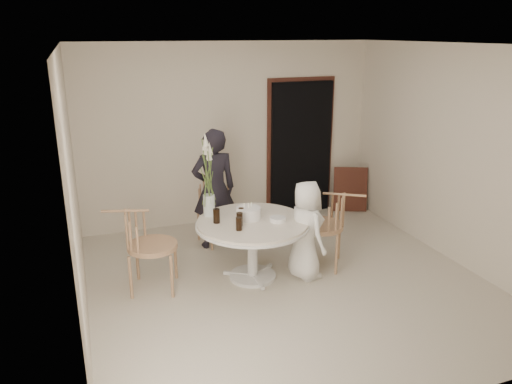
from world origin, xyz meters
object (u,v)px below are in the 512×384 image
object	(u,v)px
girl	(214,189)
birthday_cake	(249,213)
chair_far	(213,200)
chair_left	(139,238)
table	(253,230)
chair_right	(332,219)
flower_vase	(208,179)
boy	(306,230)

from	to	relation	value
girl	birthday_cake	size ratio (longest dim) A/B	5.71
chair_far	chair_left	xyz separation A→B (m)	(-1.16, -1.12, 0.05)
table	girl	size ratio (longest dim) A/B	0.81
chair_right	flower_vase	xyz separation A→B (m)	(-1.46, 0.37, 0.55)
table	girl	world-z (taller)	girl
boy	flower_vase	size ratio (longest dim) A/B	1.18
chair_left	birthday_cake	world-z (taller)	chair_left
chair_far	flower_vase	distance (m)	1.16
chair_far	birthday_cake	world-z (taller)	birthday_cake
chair_right	chair_left	size ratio (longest dim) A/B	1.00
chair_right	girl	xyz separation A→B (m)	(-1.20, 1.09, 0.19)
boy	birthday_cake	bearing A→B (deg)	57.13
table	chair_far	distance (m)	1.30
chair_right	girl	bearing A→B (deg)	-99.49
chair_far	chair_left	size ratio (longest dim) A/B	0.92
chair_right	girl	world-z (taller)	girl
table	chair_right	distance (m)	1.03
girl	birthday_cake	xyz separation A→B (m)	(0.15, -0.98, -0.02)
table	chair_far	size ratio (longest dim) A/B	1.49
chair_right	boy	xyz separation A→B (m)	(-0.43, -0.16, -0.03)
table	chair_right	world-z (taller)	chair_right
birthday_cake	chair_far	bearing A→B (deg)	94.80
chair_far	birthday_cake	size ratio (longest dim) A/B	3.12
chair_right	chair_left	xyz separation A→B (m)	(-2.31, 0.20, 0.00)
boy	chair_right	bearing A→B (deg)	-79.37
chair_right	chair_far	bearing A→B (deg)	-106.19
chair_far	boy	size ratio (longest dim) A/B	0.75
flower_vase	chair_far	bearing A→B (deg)	72.28
chair_far	boy	xyz separation A→B (m)	(0.73, -1.48, 0.02)
table	flower_vase	bearing A→B (deg)	140.65
chair_right	flower_vase	bearing A→B (deg)	-71.67
chair_left	chair_far	bearing A→B (deg)	-29.63
table	flower_vase	size ratio (longest dim) A/B	1.31
chair_left	flower_vase	bearing A→B (deg)	-62.39
chair_far	girl	bearing A→B (deg)	-113.46
chair_far	girl	size ratio (longest dim) A/B	0.55
boy	birthday_cake	distance (m)	0.71
chair_left	flower_vase	distance (m)	1.03
table	birthday_cake	distance (m)	0.20
chair_far	chair_left	bearing A→B (deg)	-148.08
chair_far	flower_vase	bearing A→B (deg)	-119.87
table	birthday_cake	size ratio (longest dim) A/B	4.64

